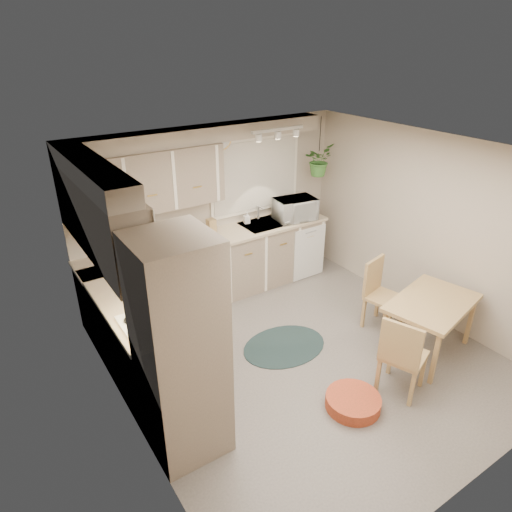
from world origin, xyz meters
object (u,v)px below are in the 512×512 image
dining_table (428,326)px  pet_bed (353,402)px  chair_left (404,353)px  microwave (295,207)px  chair_back (385,296)px  braided_rug (284,346)px

dining_table → pet_bed: (-1.37, -0.21, -0.28)m
chair_left → microwave: microwave is taller
pet_bed → microwave: bearing=64.7°
dining_table → chair_back: bearing=94.4°
chair_left → dining_table: bearing=88.5°
braided_rug → microwave: microwave is taller
braided_rug → microwave: 2.18m
chair_back → pet_bed: 1.62m
microwave → braided_rug: bearing=-122.5°
chair_back → microwave: microwave is taller
braided_rug → microwave: bearing=49.3°
chair_back → dining_table: bearing=81.0°
dining_table → pet_bed: bearing=-171.5°
dining_table → microwave: microwave is taller
chair_left → pet_bed: size_ratio=1.66×
chair_back → braided_rug: size_ratio=0.87×
dining_table → pet_bed: size_ratio=1.96×
chair_back → braided_rug: chair_back is taller
chair_back → microwave: size_ratio=1.55×
chair_back → pet_bed: size_ratio=1.63×
pet_bed → microwave: (1.23, 2.61, 1.08)m
chair_left → microwave: (0.63, 2.68, 0.67)m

